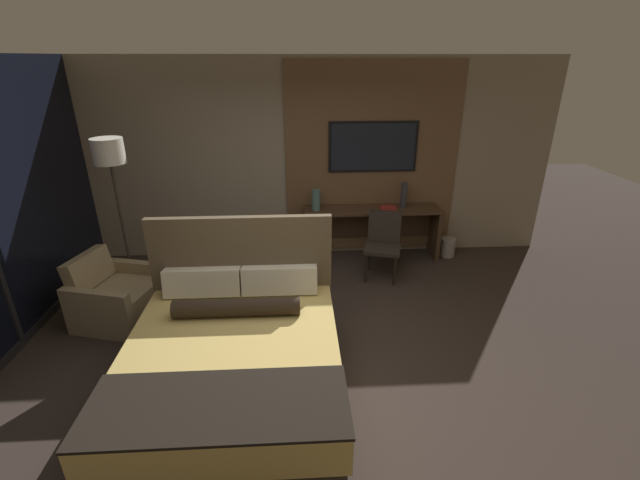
# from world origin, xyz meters

# --- Properties ---
(ground_plane) EXTENTS (16.00, 16.00, 0.00)m
(ground_plane) POSITION_xyz_m (0.00, 0.00, 0.00)
(ground_plane) COLOR #332823
(wall_back_tv_panel) EXTENTS (7.20, 0.09, 2.80)m
(wall_back_tv_panel) POSITION_xyz_m (0.14, 2.59, 1.40)
(wall_back_tv_panel) COLOR gray
(wall_back_tv_panel) RESTS_ON ground_plane
(bed) EXTENTS (1.85, 2.09, 1.31)m
(bed) POSITION_xyz_m (-0.68, -0.34, 0.32)
(bed) COLOR #33281E
(bed) RESTS_ON ground_plane
(desk) EXTENTS (1.96, 0.45, 0.77)m
(desk) POSITION_xyz_m (0.99, 2.34, 0.52)
(desk) COLOR #422D1E
(desk) RESTS_ON ground_plane
(tv) EXTENTS (1.25, 0.04, 0.70)m
(tv) POSITION_xyz_m (0.99, 2.52, 1.61)
(tv) COLOR black
(desk_chair) EXTENTS (0.57, 0.57, 0.88)m
(desk_chair) POSITION_xyz_m (1.05, 1.75, 0.52)
(desk_chair) COLOR #28231E
(desk_chair) RESTS_ON ground_plane
(armchair_by_window) EXTENTS (0.95, 0.98, 0.78)m
(armchair_by_window) POSITION_xyz_m (-2.14, 0.86, 0.26)
(armchair_by_window) COLOR #998460
(armchair_by_window) RESTS_ON ground_plane
(floor_lamp) EXTENTS (0.34, 0.34, 1.95)m
(floor_lamp) POSITION_xyz_m (-2.16, 1.40, 1.65)
(floor_lamp) COLOR #282623
(floor_lamp) RESTS_ON ground_plane
(vase_tall) EXTENTS (0.09, 0.09, 0.36)m
(vase_tall) POSITION_xyz_m (1.44, 2.36, 0.95)
(vase_tall) COLOR #333338
(vase_tall) RESTS_ON desk
(vase_short) EXTENTS (0.12, 0.12, 0.30)m
(vase_short) POSITION_xyz_m (0.18, 2.30, 0.92)
(vase_short) COLOR #4C706B
(vase_short) RESTS_ON desk
(book) EXTENTS (0.23, 0.16, 0.03)m
(book) POSITION_xyz_m (1.21, 2.30, 0.78)
(book) COLOR maroon
(book) RESTS_ON desk
(waste_bin) EXTENTS (0.22, 0.22, 0.28)m
(waste_bin) POSITION_xyz_m (2.15, 2.29, 0.14)
(waste_bin) COLOR gray
(waste_bin) RESTS_ON ground_plane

